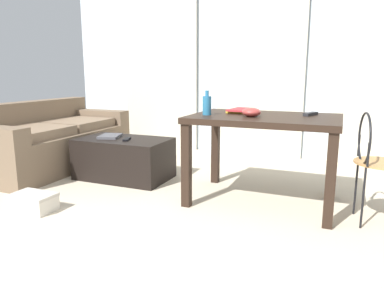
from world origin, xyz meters
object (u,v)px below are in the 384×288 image
object	(u,v)px
book_stack	(240,111)
shoebox	(34,202)
tv_remote_primary	(127,139)
magazine	(110,136)
coffee_table	(124,158)
couch	(50,141)
wire_chair	(374,154)
tv_remote_on_table	(311,114)
bottle_near	(207,105)
bowl	(251,112)
craft_table	(264,128)

from	to	relation	value
book_stack	shoebox	world-z (taller)	book_stack
tv_remote_primary	magazine	distance (m)	0.26
shoebox	coffee_table	bearing A→B (deg)	81.25
couch	wire_chair	size ratio (longest dim) A/B	2.26
tv_remote_on_table	magazine	size ratio (longest dim) A/B	0.67
couch	tv_remote_primary	size ratio (longest dim) A/B	11.95
bottle_near	shoebox	world-z (taller)	bottle_near
wire_chair	bowl	size ratio (longest dim) A/B	5.33
couch	shoebox	distance (m)	1.48
coffee_table	magazine	size ratio (longest dim) A/B	3.54
craft_table	coffee_table	bearing A→B (deg)	174.86
couch	shoebox	bearing A→B (deg)	-51.62
couch	coffee_table	distance (m)	1.08
couch	book_stack	size ratio (longest dim) A/B	5.94
couch	magazine	bearing A→B (deg)	-4.34
craft_table	bottle_near	xyz separation A→B (m)	(-0.46, -0.14, 0.19)
bowl	couch	bearing A→B (deg)	172.48
bowl	tv_remote_primary	xyz separation A→B (m)	(-1.32, 0.19, -0.35)
tv_remote_primary	bottle_near	bearing A→B (deg)	-31.70
bottle_near	book_stack	xyz separation A→B (m)	(0.21, 0.29, -0.06)
coffee_table	craft_table	xyz separation A→B (m)	(1.48, -0.13, 0.43)
book_stack	magazine	bearing A→B (deg)	-179.76
book_stack	tv_remote_primary	bearing A→B (deg)	-176.55
bowl	tv_remote_primary	size ratio (longest dim) A/B	0.99
tv_remote_on_table	tv_remote_primary	world-z (taller)	tv_remote_on_table
tv_remote_primary	magazine	xyz separation A→B (m)	(-0.25, 0.06, 0.00)
tv_remote_primary	shoebox	bearing A→B (deg)	-122.02
bowl	book_stack	xyz separation A→B (m)	(-0.16, 0.26, -0.02)
coffee_table	shoebox	xyz separation A→B (m)	(-0.16, -1.07, -0.14)
craft_table	wire_chair	size ratio (longest dim) A/B	1.47
tv_remote_on_table	coffee_table	bearing A→B (deg)	-157.82
coffee_table	shoebox	bearing A→B (deg)	-98.75
wire_chair	tv_remote_primary	world-z (taller)	wire_chair
shoebox	book_stack	bearing A→B (deg)	37.85
magazine	shoebox	xyz separation A→B (m)	(0.01, -1.08, -0.36)
bottle_near	tv_remote_primary	xyz separation A→B (m)	(-0.95, 0.22, -0.39)
tv_remote_primary	tv_remote_on_table	bearing A→B (deg)	-16.41
wire_chair	shoebox	distance (m)	2.63
tv_remote_primary	couch	bearing A→B (deg)	154.72
coffee_table	book_stack	size ratio (longest dim) A/B	3.03
craft_table	bowl	world-z (taller)	bowl
wire_chair	shoebox	bearing A→B (deg)	-162.25
coffee_table	craft_table	world-z (taller)	craft_table
wire_chair	coffee_table	bearing A→B (deg)	173.19
tv_remote_on_table	shoebox	distance (m)	2.37
bowl	book_stack	size ratio (longest dim) A/B	0.49
coffee_table	wire_chair	size ratio (longest dim) A/B	1.15
tv_remote_primary	craft_table	bearing A→B (deg)	-22.03
couch	wire_chair	bearing A→B (deg)	-6.01
coffee_table	book_stack	world-z (taller)	book_stack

